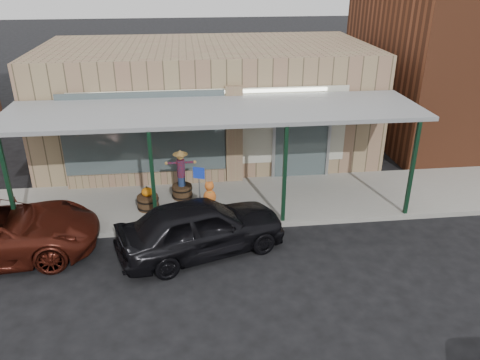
{
  "coord_description": "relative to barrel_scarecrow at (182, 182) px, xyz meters",
  "views": [
    {
      "loc": [
        -0.78,
        -9.41,
        6.89
      ],
      "look_at": [
        0.61,
        2.6,
        1.28
      ],
      "focal_mm": 35.0,
      "sensor_mm": 36.0,
      "label": 1
    }
  ],
  "objects": [
    {
      "name": "awning",
      "position": [
        1.07,
        -0.38,
        2.32
      ],
      "size": [
        12.0,
        3.0,
        3.04
      ],
      "color": "slate",
      "rests_on": "ground"
    },
    {
      "name": "ground",
      "position": [
        1.07,
        -3.94,
        -0.69
      ],
      "size": [
        120.0,
        120.0,
        0.0
      ],
      "primitive_type": "plane",
      "color": "black",
      "rests_on": "ground"
    },
    {
      "name": "parked_sedan",
      "position": [
        0.51,
        -2.91,
        0.05
      ],
      "size": [
        4.67,
        3.0,
        1.59
      ],
      "rotation": [
        0.0,
        0.0,
        1.88
      ],
      "color": "black",
      "rests_on": "ground"
    },
    {
      "name": "barrel_scarecrow",
      "position": [
        0.0,
        0.0,
        0.0
      ],
      "size": [
        0.94,
        0.8,
        1.6
      ],
      "rotation": [
        0.0,
        0.0,
        0.38
      ],
      "color": "#442D1B",
      "rests_on": "sidewalk"
    },
    {
      "name": "sidewalk",
      "position": [
        1.07,
        -0.34,
        -0.62
      ],
      "size": [
        40.0,
        3.2,
        0.15
      ],
      "primitive_type": "cube",
      "color": "gray",
      "rests_on": "ground"
    },
    {
      "name": "block_buildings_near",
      "position": [
        3.08,
        5.26,
        3.07
      ],
      "size": [
        61.0,
        8.0,
        8.0
      ],
      "color": "brown",
      "rests_on": "ground"
    },
    {
      "name": "handicap_sign",
      "position": [
        0.52,
        -1.43,
        0.5
      ],
      "size": [
        0.32,
        0.14,
        1.62
      ],
      "rotation": [
        0.0,
        0.0,
        -0.38
      ],
      "color": "gray",
      "rests_on": "sidewalk"
    },
    {
      "name": "barrel_pumpkin",
      "position": [
        -1.03,
        -0.64,
        -0.28
      ],
      "size": [
        0.83,
        0.83,
        0.75
      ],
      "rotation": [
        0.0,
        0.0,
        -0.41
      ],
      "color": "#442D1B",
      "rests_on": "sidewalk"
    },
    {
      "name": "storefront",
      "position": [
        1.07,
        4.22,
        1.4
      ],
      "size": [
        12.0,
        6.25,
        4.2
      ],
      "color": "#8F7B58",
      "rests_on": "ground"
    }
  ]
}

